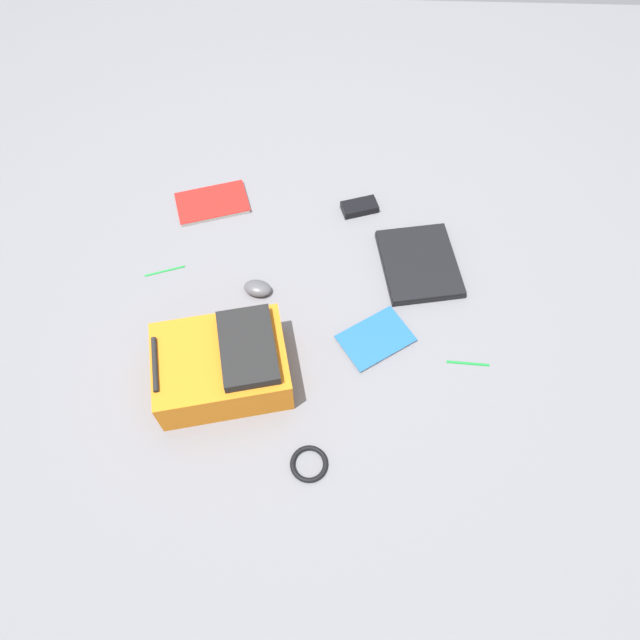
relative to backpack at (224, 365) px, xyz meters
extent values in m
plane|color=slate|center=(0.25, -0.26, -0.09)|extent=(3.87, 3.87, 0.00)
cube|color=orange|center=(0.00, 0.01, -0.01)|extent=(0.39, 0.47, 0.16)
cube|color=black|center=(0.02, -0.08, 0.09)|extent=(0.30, 0.22, 0.04)
cylinder|color=black|center=(-0.04, 0.19, 0.08)|extent=(0.18, 0.06, 0.02)
cube|color=black|center=(0.48, -0.65, -0.08)|extent=(0.37, 0.32, 0.02)
cube|color=black|center=(0.48, -0.65, -0.06)|extent=(0.36, 0.32, 0.01)
cube|color=silver|center=(0.16, -0.49, -0.08)|extent=(0.26, 0.28, 0.01)
cube|color=#1E5999|center=(0.16, -0.49, -0.07)|extent=(0.26, 0.28, 0.00)
cube|color=silver|center=(0.75, 0.15, -0.08)|extent=(0.24, 0.30, 0.01)
cube|color=red|center=(0.75, 0.15, -0.07)|extent=(0.24, 0.31, 0.00)
ellipsoid|color=#4C4C51|center=(0.34, -0.07, -0.07)|extent=(0.09, 0.11, 0.04)
torus|color=black|center=(-0.28, -0.28, -0.08)|extent=(0.12, 0.12, 0.02)
cube|color=black|center=(0.74, -0.43, -0.07)|extent=(0.11, 0.15, 0.03)
cylinder|color=#198C33|center=(0.42, 0.28, -0.08)|extent=(0.06, 0.14, 0.01)
cylinder|color=#198C33|center=(0.08, -0.80, -0.08)|extent=(0.02, 0.14, 0.01)
camera|label=1|loc=(-0.82, -0.34, 1.66)|focal=32.85mm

